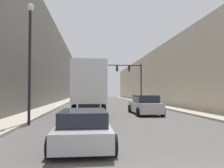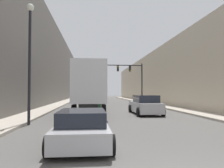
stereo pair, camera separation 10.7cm
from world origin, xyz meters
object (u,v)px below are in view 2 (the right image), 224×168
object	(u,v)px
sedan_car	(82,128)
suv_car	(145,105)
semi_truck	(89,87)
traffic_signal_gantry	(129,75)
street_lamp	(30,47)

from	to	relation	value
sedan_car	suv_car	world-z (taller)	suv_car
semi_truck	suv_car	bearing A→B (deg)	-23.47
suv_car	traffic_signal_gantry	distance (m)	15.98
suv_car	semi_truck	bearing A→B (deg)	156.53
semi_truck	street_lamp	world-z (taller)	street_lamp
street_lamp	suv_car	bearing A→B (deg)	32.87
semi_truck	suv_car	size ratio (longest dim) A/B	2.49
traffic_signal_gantry	sedan_car	bearing A→B (deg)	-103.41
street_lamp	traffic_signal_gantry	bearing A→B (deg)	65.62
semi_truck	sedan_car	world-z (taller)	semi_truck
sedan_car	semi_truck	bearing A→B (deg)	89.32
sedan_car	street_lamp	size ratio (longest dim) A/B	0.61
street_lamp	semi_truck	bearing A→B (deg)	65.06
traffic_signal_gantry	street_lamp	xyz separation A→B (m)	(-9.41, -20.76, -0.08)
suv_car	street_lamp	xyz separation A→B (m)	(-8.18, -5.29, 3.75)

